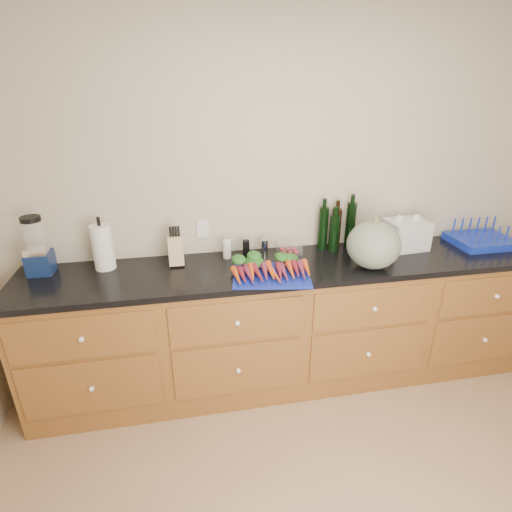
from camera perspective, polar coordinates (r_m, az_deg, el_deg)
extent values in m
cube|color=beige|center=(2.89, 4.17, 8.11)|extent=(4.10, 0.05, 2.60)
cube|color=brown|center=(2.96, 5.29, -9.71)|extent=(3.60, 0.60, 0.90)
cube|color=brown|center=(2.54, -23.63, -10.67)|extent=(0.82, 0.01, 0.28)
sphere|color=white|center=(2.53, -23.70, -10.87)|extent=(0.03, 0.03, 0.03)
cube|color=brown|center=(2.75, -22.38, -16.94)|extent=(0.82, 0.01, 0.38)
sphere|color=white|center=(2.74, -22.44, -17.15)|extent=(0.03, 0.03, 0.03)
cube|color=brown|center=(2.48, -2.74, -9.39)|extent=(0.82, 0.01, 0.28)
sphere|color=white|center=(2.46, -2.69, -9.59)|extent=(0.03, 0.03, 0.03)
cube|color=brown|center=(2.69, -2.59, -15.84)|extent=(0.82, 0.01, 0.38)
sphere|color=white|center=(2.68, -2.54, -16.06)|extent=(0.03, 0.03, 0.03)
cube|color=brown|center=(2.73, 16.48, -7.11)|extent=(0.82, 0.01, 0.28)
sphere|color=white|center=(2.71, 16.63, -7.28)|extent=(0.03, 0.03, 0.03)
cube|color=brown|center=(2.92, 15.66, -13.22)|extent=(0.82, 0.01, 0.38)
sphere|color=white|center=(2.91, 15.80, -13.39)|extent=(0.03, 0.03, 0.03)
cube|color=brown|center=(3.22, 31.01, -4.83)|extent=(0.82, 0.01, 0.28)
sphere|color=white|center=(3.21, 31.19, -4.96)|extent=(0.03, 0.03, 0.03)
cube|color=brown|center=(3.38, 29.74, -10.23)|extent=(0.82, 0.01, 0.38)
sphere|color=white|center=(3.37, 29.91, -10.37)|extent=(0.03, 0.03, 0.03)
cube|color=black|center=(2.73, 5.65, -1.42)|extent=(3.64, 0.62, 0.04)
cube|color=#12239D|center=(2.53, 2.19, -2.75)|extent=(0.53, 0.44, 0.01)
cone|color=#D94F19|center=(2.46, -2.75, -2.78)|extent=(0.05, 0.22, 0.05)
cone|color=maroon|center=(2.47, -1.95, -2.72)|extent=(0.05, 0.22, 0.05)
cone|color=maroon|center=(2.47, -1.16, -2.65)|extent=(0.05, 0.22, 0.05)
cone|color=#D94F19|center=(2.48, -0.37, -2.59)|extent=(0.05, 0.22, 0.05)
cone|color=maroon|center=(2.48, 0.41, -2.52)|extent=(0.05, 0.22, 0.05)
cone|color=maroon|center=(2.49, 1.19, -2.46)|extent=(0.05, 0.22, 0.05)
cone|color=#D94F19|center=(2.49, 1.97, -2.39)|extent=(0.05, 0.22, 0.05)
ellipsoid|color=#1B531D|center=(2.62, -1.01, -0.87)|extent=(0.22, 0.13, 0.06)
cone|color=#D94F19|center=(2.50, 2.64, -2.34)|extent=(0.05, 0.22, 0.05)
cone|color=maroon|center=(2.51, 3.41, -2.27)|extent=(0.05, 0.22, 0.05)
cone|color=maroon|center=(2.52, 4.17, -2.21)|extent=(0.05, 0.22, 0.05)
cone|color=#D94F19|center=(2.52, 4.93, -2.14)|extent=(0.05, 0.22, 0.05)
cone|color=maroon|center=(2.53, 5.68, -2.08)|extent=(0.05, 0.22, 0.05)
cone|color=maroon|center=(2.54, 6.43, -2.01)|extent=(0.05, 0.22, 0.05)
cone|color=#D94F19|center=(2.55, 7.17, -1.95)|extent=(0.05, 0.22, 0.05)
ellipsoid|color=#1B531D|center=(2.66, 4.02, -0.48)|extent=(0.22, 0.13, 0.06)
ellipsoid|color=#5B6D5B|center=(2.71, 16.44, 1.53)|extent=(0.35, 0.35, 0.31)
cube|color=#10214D|center=(2.89, -28.42, -0.87)|extent=(0.15, 0.15, 0.14)
cube|color=silver|center=(2.84, -28.91, 0.61)|extent=(0.13, 0.09, 0.04)
cylinder|color=white|center=(2.83, -29.13, 2.53)|extent=(0.11, 0.11, 0.19)
cylinder|color=black|center=(2.80, -29.56, 4.62)|extent=(0.12, 0.12, 0.03)
cylinder|color=white|center=(2.76, -21.05, 1.18)|extent=(0.13, 0.13, 0.30)
cube|color=tan|center=(2.71, -11.36, 0.76)|extent=(0.10, 0.10, 0.19)
cylinder|color=white|center=(2.77, -4.17, 0.98)|extent=(0.06, 0.06, 0.13)
cylinder|color=black|center=(2.79, -1.42, 1.08)|extent=(0.05, 0.05, 0.12)
cylinder|color=silver|center=(2.82, 1.23, 1.25)|extent=(0.05, 0.05, 0.12)
cube|color=white|center=(2.86, 4.78, 1.03)|extent=(0.16, 0.13, 0.07)
cylinder|color=black|center=(2.93, 9.54, 3.92)|extent=(0.07, 0.07, 0.31)
cylinder|color=black|center=(2.98, 11.36, 3.90)|extent=(0.07, 0.07, 0.29)
cylinder|color=black|center=(3.01, 13.33, 4.30)|extent=(0.07, 0.07, 0.34)
cylinder|color=black|center=(2.91, 11.10, 3.18)|extent=(0.07, 0.07, 0.27)
cube|color=#142BB0|center=(3.47, 29.50, 1.92)|extent=(0.44, 0.35, 0.05)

